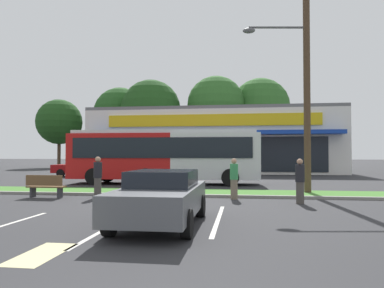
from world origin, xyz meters
TOP-DOWN VIEW (x-y plane):
  - grass_median at (0.00, 14.00)m, footprint 56.00×2.20m
  - curb_lip at (0.00, 12.78)m, footprint 56.00×0.24m
  - parking_stripe_1 at (-2.32, 6.46)m, footprint 0.12×4.80m
  - parking_stripe_2 at (0.32, 7.77)m, footprint 0.12×4.80m
  - lot_arrow at (-2.67, 3.81)m, footprint 0.70×1.60m
  - storefront_building at (-1.68, 35.13)m, footprint 24.15×11.60m
  - tree_far_left at (-23.38, 43.24)m, footprint 6.07×6.07m
  - tree_left at (-15.75, 45.91)m, footprint 7.38×7.38m
  - tree_mid_left at (-10.51, 42.62)m, footprint 7.64×7.64m
  - tree_mid at (-2.25, 44.52)m, footprint 7.56×7.56m
  - tree_mid_right at (3.59, 46.83)m, footprint 7.90×7.90m
  - utility_pole at (3.77, 14.24)m, footprint 3.09×2.40m
  - city_bus at (-3.66, 19.09)m, footprint 11.51×2.95m
  - bus_stop_bench at (-7.15, 11.73)m, footprint 1.60×0.45m
  - car_0 at (-3.58, 24.95)m, footprint 4.37×2.00m
  - car_1 at (-1.07, 6.73)m, footprint 1.96×4.39m
  - car_3 at (-11.61, 25.07)m, footprint 4.51×1.97m
  - pedestrian_by_pole at (3.10, 11.25)m, footprint 0.33×0.33m
  - pedestrian_mid at (0.68, 12.31)m, footprint 0.33×0.33m
  - pedestrian_far at (-4.96, 11.96)m, footprint 0.35×0.35m

SIDE VIEW (x-z plane):
  - parking_stripe_1 at x=-2.32m, z-range 0.00..0.01m
  - parking_stripe_2 at x=0.32m, z-range 0.00..0.01m
  - lot_arrow at x=-2.67m, z-range 0.00..0.01m
  - grass_median at x=0.00m, z-range 0.00..0.12m
  - curb_lip at x=0.00m, z-range 0.00..0.12m
  - bus_stop_bench at x=-7.15m, z-range 0.03..0.98m
  - car_1 at x=-1.07m, z-range 0.04..1.43m
  - car_3 at x=-11.61m, z-range 0.01..1.52m
  - car_0 at x=-3.58m, z-range 0.03..1.54m
  - pedestrian_mid at x=0.68m, z-range 0.00..1.65m
  - pedestrian_by_pole at x=3.10m, z-range 0.00..1.66m
  - pedestrian_far at x=-4.96m, z-range 0.00..1.72m
  - city_bus at x=-3.66m, z-range 0.14..3.39m
  - storefront_building at x=-1.68m, z-range 0.00..6.27m
  - utility_pole at x=3.77m, z-range 0.35..10.83m
  - tree_far_left at x=-23.38m, z-range 1.55..10.75m
  - tree_left at x=-15.75m, z-range 1.84..12.93m
  - tree_mid_left at x=-10.51m, z-range 1.85..13.22m
  - tree_mid_right at x=3.59m, z-range 2.06..14.12m
  - tree_mid at x=-2.25m, z-range 2.22..14.24m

